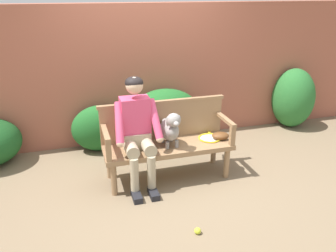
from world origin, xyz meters
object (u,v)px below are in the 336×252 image
object	(u,v)px
tennis_racket	(210,137)
tennis_ball	(198,231)
dog_on_bench	(170,129)
baseball_glove	(221,136)
person_seated	(137,128)
garden_bench	(168,149)

from	to	relation	value
tennis_racket	tennis_ball	size ratio (longest dim) A/B	8.78
dog_on_bench	baseball_glove	distance (m)	0.70
person_seated	tennis_ball	bearing A→B (deg)	-72.20
dog_on_bench	tennis_ball	distance (m)	1.27
garden_bench	person_seated	size ratio (longest dim) A/B	1.19
person_seated	tennis_racket	xyz separation A→B (m)	(0.96, 0.07, -0.26)
tennis_ball	garden_bench	bearing A→B (deg)	88.62
garden_bench	dog_on_bench	bearing A→B (deg)	-62.46
tennis_ball	person_seated	bearing A→B (deg)	107.80
baseball_glove	tennis_ball	bearing A→B (deg)	-114.33
garden_bench	tennis_ball	xyz separation A→B (m)	(-0.03, -1.12, -0.36)
dog_on_bench	tennis_racket	bearing A→B (deg)	9.05
person_seated	garden_bench	bearing A→B (deg)	2.53
tennis_racket	tennis_ball	world-z (taller)	tennis_racket
garden_bench	tennis_racket	world-z (taller)	tennis_racket
person_seated	tennis_racket	distance (m)	0.99
dog_on_bench	baseball_glove	size ratio (longest dim) A/B	2.10
tennis_racket	baseball_glove	bearing A→B (deg)	-32.66
garden_bench	tennis_ball	size ratio (longest dim) A/B	23.97
garden_bench	dog_on_bench	size ratio (longest dim) A/B	3.42
dog_on_bench	baseball_glove	xyz separation A→B (m)	(0.67, 0.01, -0.18)
tennis_racket	baseball_glove	world-z (taller)	baseball_glove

